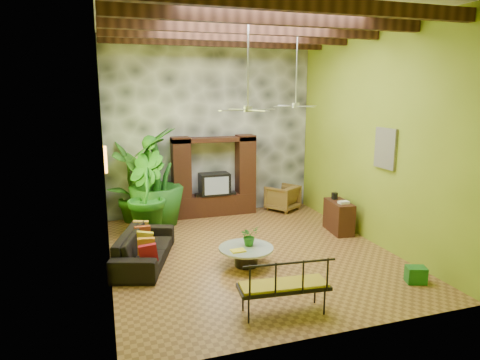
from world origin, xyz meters
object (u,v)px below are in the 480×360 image
object	(u,v)px
ceiling_fan_back	(296,97)
wicker_armchair	(283,198)
ceiling_fan_front	(248,98)
coffee_table	(246,254)
tall_plant_a	(130,183)
tall_plant_c	(155,177)
entertainment_center	(214,182)
tall_plant_b	(145,194)
sofa	(145,247)
green_bin	(416,275)
iron_bench	(286,284)
side_console	(339,217)

from	to	relation	value
ceiling_fan_back	wicker_armchair	xyz separation A→B (m)	(0.48, 1.77, -3.02)
ceiling_fan_front	coffee_table	bearing A→B (deg)	-113.69
tall_plant_a	tall_plant_c	world-z (taller)	tall_plant_c
entertainment_center	coffee_table	world-z (taller)	entertainment_center
tall_plant_b	tall_plant_c	world-z (taller)	tall_plant_c
sofa	tall_plant_b	bearing A→B (deg)	11.11
green_bin	iron_bench	bearing A→B (deg)	-173.34
ceiling_fan_front	tall_plant_b	world-z (taller)	ceiling_fan_front
ceiling_fan_back	iron_bench	world-z (taller)	ceiling_fan_back
coffee_table	iron_bench	world-z (taller)	iron_bench
ceiling_fan_front	coffee_table	distance (m)	3.16
green_bin	entertainment_center	bearing A→B (deg)	113.83
entertainment_center	sofa	xyz separation A→B (m)	(-2.30, -3.00, -0.63)
entertainment_center	green_bin	world-z (taller)	entertainment_center
tall_plant_c	tall_plant_b	bearing A→B (deg)	-116.36
tall_plant_b	sofa	bearing A→B (deg)	-97.03
sofa	tall_plant_b	size ratio (longest dim) A/B	1.09
entertainment_center	iron_bench	world-z (taller)	entertainment_center
iron_bench	green_bin	bearing A→B (deg)	12.09
entertainment_center	side_console	distance (m)	3.66
coffee_table	green_bin	distance (m)	3.29
tall_plant_b	green_bin	xyz separation A→B (m)	(4.54, -4.39, -0.90)
wicker_armchair	tall_plant_b	bearing A→B (deg)	-19.82
ceiling_fan_front	ceiling_fan_back	world-z (taller)	same
tall_plant_b	iron_bench	world-z (taller)	tall_plant_b
tall_plant_a	coffee_table	xyz separation A→B (m)	(2.04, -3.84, -0.85)
ceiling_fan_front	green_bin	world-z (taller)	ceiling_fan_front
tall_plant_b	side_console	xyz separation A→B (m)	(4.70, -1.31, -0.66)
tall_plant_c	side_console	distance (m)	4.89
green_bin	tall_plant_c	bearing A→B (deg)	129.37
wicker_armchair	tall_plant_b	size ratio (longest dim) A/B	0.40
coffee_table	green_bin	bearing A→B (deg)	-32.11
side_console	coffee_table	bearing A→B (deg)	-148.89
sofa	ceiling_fan_front	bearing A→B (deg)	-86.24
tall_plant_a	green_bin	world-z (taller)	tall_plant_a
tall_plant_c	entertainment_center	bearing A→B (deg)	15.24
sofa	entertainment_center	bearing A→B (deg)	-19.35
sofa	coffee_table	size ratio (longest dim) A/B	2.03
ceiling_fan_back	tall_plant_a	bearing A→B (deg)	153.82
tall_plant_a	iron_bench	world-z (taller)	tall_plant_a
tall_plant_b	green_bin	world-z (taller)	tall_plant_b
tall_plant_b	green_bin	size ratio (longest dim) A/B	5.92
tall_plant_b	ceiling_fan_back	bearing A→B (deg)	-11.67
tall_plant_a	entertainment_center	bearing A→B (deg)	-0.33
tall_plant_b	wicker_armchair	bearing A→B (deg)	13.67
entertainment_center	tall_plant_b	distance (m)	2.39
iron_bench	side_console	size ratio (longest dim) A/B	1.53
entertainment_center	coffee_table	bearing A→B (deg)	-94.87
sofa	tall_plant_a	world-z (taller)	tall_plant_a
tall_plant_a	side_console	xyz separation A→B (m)	(4.99, -2.50, -0.71)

